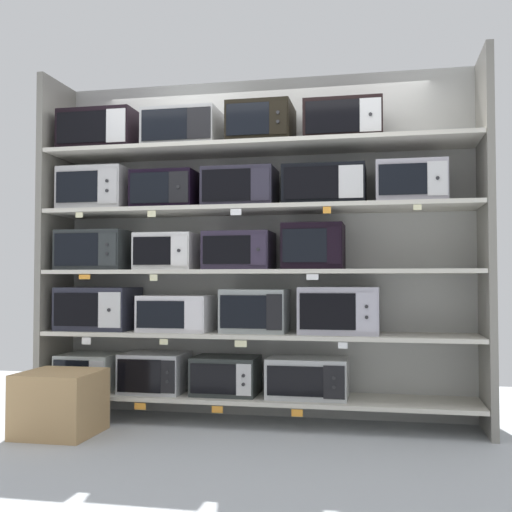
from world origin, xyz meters
name	(u,v)px	position (x,y,z in m)	size (l,w,h in m)	color
ground	(221,464)	(0.00, -1.00, -0.01)	(7.13, 6.00, 0.02)	#B2B7BC
back_panel	(263,246)	(0.00, 0.28, 1.29)	(3.33, 0.04, 2.58)	#B2B2AD
upright_left	(55,246)	(-1.59, 0.00, 1.29)	(0.05, 0.51, 2.58)	gray
upright_right	(486,241)	(1.59, 0.00, 1.29)	(0.05, 0.51, 2.58)	gray
shelf_0	(256,397)	(0.00, 0.00, 0.18)	(3.13, 0.51, 0.03)	beige
microwave_0	(90,372)	(-1.29, 0.00, 0.33)	(0.42, 0.40, 0.27)	#B2BAB5
microwave_1	(155,372)	(-0.77, 0.00, 0.34)	(0.46, 0.41, 0.29)	#BABBC0
microwave_2	(226,375)	(-0.22, 0.00, 0.34)	(0.47, 0.37, 0.27)	#2E3332
microwave_3	(308,378)	(0.38, 0.00, 0.34)	(0.57, 0.38, 0.28)	#BABDBD
price_tag_0	(75,403)	(-1.28, -0.26, 0.15)	(0.07, 0.00, 0.04)	white
price_tag_1	(140,406)	(-0.78, -0.26, 0.14)	(0.08, 0.00, 0.05)	orange
price_tag_2	(217,410)	(-0.22, -0.26, 0.14)	(0.08, 0.00, 0.05)	orange
price_tag_3	(297,413)	(0.33, -0.26, 0.14)	(0.08, 0.00, 0.05)	orange
shelf_1	(256,334)	(0.00, 0.00, 0.64)	(3.13, 0.51, 0.03)	beige
microwave_4	(98,308)	(-1.23, 0.00, 0.81)	(0.56, 0.42, 0.32)	#272935
microwave_5	(177,313)	(-0.59, 0.00, 0.78)	(0.52, 0.41, 0.26)	silver
microwave_6	(255,311)	(-0.01, 0.00, 0.81)	(0.47, 0.34, 0.31)	#A0A8A6
microwave_7	(339,310)	(0.60, 0.00, 0.82)	(0.56, 0.38, 0.33)	#B4B2BF
price_tag_4	(86,341)	(-1.19, -0.26, 0.59)	(0.07, 0.00, 0.05)	white
price_tag_5	(164,342)	(-0.61, -0.26, 0.60)	(0.06, 0.00, 0.04)	beige
price_tag_6	(241,344)	(-0.05, -0.26, 0.59)	(0.08, 0.00, 0.05)	beige
price_tag_7	(343,346)	(0.64, -0.26, 0.60)	(0.06, 0.00, 0.04)	white
shelf_2	(256,272)	(0.00, 0.00, 1.09)	(3.13, 0.51, 0.03)	beige
microwave_8	(97,251)	(-1.24, 0.00, 1.26)	(0.52, 0.43, 0.30)	#2B2F30
microwave_9	(168,252)	(-0.67, 0.00, 1.24)	(0.44, 0.36, 0.27)	white
microwave_10	(239,251)	(-0.12, 0.00, 1.24)	(0.48, 0.39, 0.28)	#2E2639
microwave_11	(314,247)	(0.42, 0.00, 1.27)	(0.43, 0.39, 0.32)	black
price_tag_8	(85,277)	(-1.21, -0.26, 1.05)	(0.09, 0.00, 0.03)	orange
price_tag_9	(154,278)	(-0.69, -0.26, 1.05)	(0.06, 0.00, 0.05)	beige
price_tag_10	(312,277)	(0.44, -0.26, 1.05)	(0.08, 0.00, 0.04)	white
shelf_3	(256,210)	(0.00, 0.00, 1.54)	(3.13, 0.51, 0.03)	beige
microwave_12	(97,190)	(-1.25, 0.00, 1.72)	(0.51, 0.39, 0.33)	#BBB9BA
microwave_13	(167,191)	(-0.68, 0.00, 1.70)	(0.47, 0.38, 0.28)	black
microwave_14	(240,188)	(-0.12, 0.00, 1.70)	(0.52, 0.36, 0.29)	#2A2835
microwave_15	(325,186)	(0.50, 0.00, 1.70)	(0.57, 0.40, 0.28)	black
microwave_16	(411,184)	(1.10, 0.00, 1.70)	(0.47, 0.44, 0.28)	#A29EA9
price_tag_11	(79,215)	(-1.26, -0.26, 1.50)	(0.06, 0.00, 0.04)	beige
price_tag_12	(152,214)	(-0.70, -0.26, 1.50)	(0.06, 0.00, 0.05)	beige
price_tag_13	(236,212)	(-0.09, -0.26, 1.50)	(0.08, 0.00, 0.04)	white
price_tag_14	(327,210)	(0.54, -0.26, 1.50)	(0.05, 0.00, 0.05)	orange
price_tag_15	(417,207)	(1.13, -0.26, 1.51)	(0.05, 0.00, 0.04)	beige
shelf_4	(256,148)	(0.00, 0.00, 2.00)	(3.13, 0.51, 0.03)	beige
microwave_17	(101,133)	(-1.21, 0.00, 2.17)	(0.58, 0.40, 0.31)	black
microwave_18	(183,130)	(-0.56, 0.00, 2.15)	(0.55, 0.39, 0.28)	#A2A3A4
microwave_19	(261,126)	(0.04, 0.00, 2.16)	(0.46, 0.44, 0.29)	black
microwave_20	(344,122)	(0.64, 0.00, 2.15)	(0.55, 0.36, 0.29)	black
shipping_carton	(60,403)	(-1.22, -0.59, 0.21)	(0.49, 0.49, 0.42)	tan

